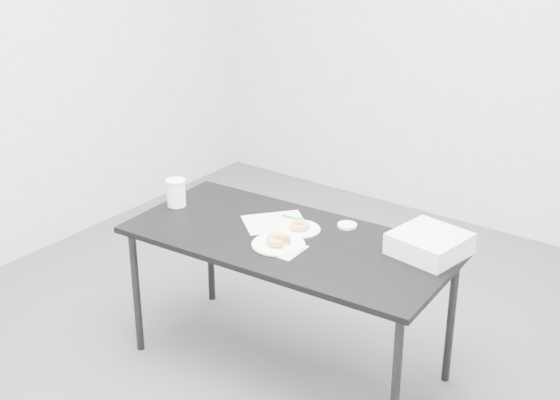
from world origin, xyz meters
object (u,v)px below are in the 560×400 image
Objects in this scene: coffee_cup at (176,193)px; donut_near at (278,240)px; plate_far at (299,229)px; donut_far at (299,226)px; pen at (294,218)px; table at (289,248)px; plate_near at (278,244)px; scorecard at (275,222)px; bakery_box at (429,244)px.

donut_near is at bearing -5.19° from coffee_cup.
donut_near is 0.20m from plate_far.
donut_near reaches higher than donut_far.
table is at bearing -64.92° from pen.
plate_near is at bearing -88.18° from table.
bakery_box reaches higher than scorecard.
table is at bearing 2.65° from coffee_cup.
table is 0.12m from plate_far.
pen is 0.63m from coffee_cup.
donut_near is 0.20m from donut_far.
donut_far reaches higher than table.
coffee_cup reaches higher than scorecard.
table is at bearing 95.19° from donut_near.
donut_near is 0.39× the size of bakery_box.
plate_near is (0.01, -0.10, 0.06)m from table.
donut_far reaches higher than plate_far.
donut_far is at bearing 93.30° from table.
donut_near is 0.70m from coffee_cup.
donut_near is at bearing -84.04° from plate_far.
coffee_cup reaches higher than donut_far.
scorecard is 0.10m from pen.
coffee_cup is at bearing -163.65° from pen.
scorecard is 0.55m from coffee_cup.
coffee_cup is (-0.59, -0.21, 0.06)m from pen.
donut_near reaches higher than pen.
donut_far is at bearing 11.16° from coffee_cup.
plate_far is (-0.02, 0.20, -0.03)m from donut_near.
donut_near is at bearing -72.28° from pen.
plate_far reaches higher than table.
plate_far is 2.13× the size of donut_far.
coffee_cup is (-0.70, 0.06, 0.06)m from plate_near.
coffee_cup reaches higher than plate_near.
table is 7.79× the size of plate_far.
pen reaches higher than scorecard.
pen is at bearing 137.50° from donut_far.
pen reaches higher than table.
pen is 1.18× the size of donut_near.
plate_near is (0.16, -0.19, 0.01)m from scorecard.
plate_near is 1.21× the size of plate_far.
donut_far is at bearing 40.76° from scorecard.
donut_near is at bearing -84.04° from donut_far.
pen is at bearing 19.93° from coffee_cup.
donut_far is (-0.02, 0.20, -0.01)m from donut_near.
bakery_box is at bearing 50.10° from scorecard.
bakery_box reaches higher than pen.
pen is 0.30m from donut_near.
donut_near is at bearing -90.00° from plate_near.
plate_far is at bearing 95.96° from plate_near.
bakery_box is at bearing 12.78° from plate_far.
bakery_box reaches higher than table.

